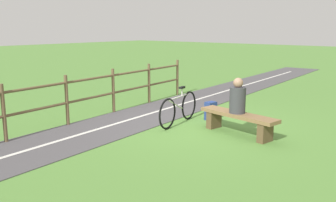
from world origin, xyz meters
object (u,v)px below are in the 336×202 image
at_px(bench, 238,120).
at_px(bicycle, 179,109).
at_px(person_seated, 238,98).
at_px(backpack, 210,111).

xyz_separation_m(bench, bicycle, (1.57, 0.13, 0.05)).
bearing_deg(person_seated, bench, -180.00).
height_order(bicycle, backpack, bicycle).
height_order(person_seated, backpack, person_seated).
height_order(person_seated, bicycle, person_seated).
bearing_deg(bench, bicycle, 14.62).
relative_size(bench, bicycle, 1.08).
bearing_deg(backpack, person_seated, 148.50).
relative_size(person_seated, bicycle, 0.43).
height_order(bench, bicycle, bicycle).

